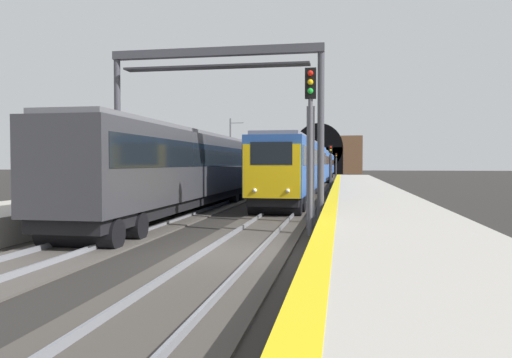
# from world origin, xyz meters

# --- Properties ---
(ground_plane) EXTENTS (320.00, 320.00, 0.00)m
(ground_plane) POSITION_xyz_m (0.00, 0.00, 0.00)
(ground_plane) COLOR #282623
(platform_right) EXTENTS (112.00, 4.30, 0.91)m
(platform_right) POSITION_xyz_m (0.00, -4.42, 0.46)
(platform_right) COLOR #ADA89E
(platform_right) RESTS_ON ground_plane
(platform_right_edge_strip) EXTENTS (112.00, 0.50, 0.01)m
(platform_right_edge_strip) POSITION_xyz_m (0.00, -2.52, 0.92)
(platform_right_edge_strip) COLOR yellow
(platform_right_edge_strip) RESTS_ON platform_right
(track_main_line) EXTENTS (160.00, 3.08, 0.21)m
(track_main_line) POSITION_xyz_m (0.00, 0.00, 0.04)
(track_main_line) COLOR #423D38
(track_main_line) RESTS_ON ground_plane
(track_adjacent_line) EXTENTS (160.00, 3.18, 0.21)m
(track_adjacent_line) POSITION_xyz_m (0.00, 4.75, 0.04)
(track_adjacent_line) COLOR #4C4742
(track_adjacent_line) RESTS_ON ground_plane
(train_main_approaching) EXTENTS (64.09, 3.17, 4.94)m
(train_main_approaching) POSITION_xyz_m (40.58, 0.00, 2.32)
(train_main_approaching) COLOR #264C99
(train_main_approaching) RESTS_ON ground_plane
(train_adjacent_platform) EXTENTS (63.97, 2.83, 4.99)m
(train_adjacent_platform) POSITION_xyz_m (30.74, 4.75, 2.36)
(train_adjacent_platform) COLOR #333338
(train_adjacent_platform) RESTS_ON ground_plane
(railway_signal_near) EXTENTS (0.39, 0.38, 5.80)m
(railway_signal_near) POSITION_xyz_m (3.94, -1.86, 3.48)
(railway_signal_near) COLOR #4C4C54
(railway_signal_near) RESTS_ON ground_plane
(railway_signal_mid) EXTENTS (0.39, 0.38, 4.28)m
(railway_signal_mid) POSITION_xyz_m (34.94, -1.86, 2.55)
(railway_signal_mid) COLOR #38383D
(railway_signal_mid) RESTS_ON ground_plane
(railway_signal_far) EXTENTS (0.39, 0.38, 4.45)m
(railway_signal_far) POSITION_xyz_m (82.29, -1.86, 2.64)
(railway_signal_far) COLOR #38383D
(railway_signal_far) RESTS_ON ground_plane
(overhead_signal_gantry) EXTENTS (0.70, 9.18, 7.41)m
(overhead_signal_gantry) POSITION_xyz_m (7.18, 2.37, 5.62)
(overhead_signal_gantry) COLOR #3F3F47
(overhead_signal_gantry) RESTS_ON ground_plane
(tunnel_portal) EXTENTS (2.29, 19.89, 11.74)m
(tunnel_portal) POSITION_xyz_m (101.64, 2.37, 4.45)
(tunnel_portal) COLOR brown
(tunnel_portal) RESTS_ON ground_plane
(catenary_mast_near) EXTENTS (0.22, 1.92, 8.47)m
(catenary_mast_near) POSITION_xyz_m (50.82, 11.69, 4.34)
(catenary_mast_near) COLOR #595B60
(catenary_mast_near) RESTS_ON ground_plane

